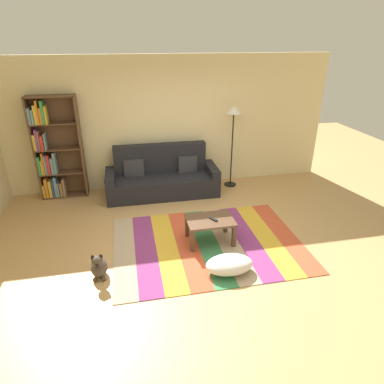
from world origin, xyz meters
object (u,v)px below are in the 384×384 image
standing_lamp (233,120)px  couch (162,178)px  pouf (229,265)px  dog (99,266)px  coffee_table (210,223)px  tv_remote (213,219)px  bookshelf (53,153)px

standing_lamp → couch: bearing=-175.4°
pouf → dog: bearing=171.2°
coffee_table → pouf: coffee_table is taller
tv_remote → standing_lamp: bearing=35.8°
coffee_table → tv_remote: bearing=-32.1°
couch → coffee_table: couch is taller
pouf → couch: bearing=102.1°
coffee_table → pouf: 0.84m
bookshelf → couch: bearing=-7.7°
dog → standing_lamp: (2.69, 2.63, 1.28)m
pouf → standing_lamp: size_ratio=0.39×
dog → coffee_table: bearing=17.5°
pouf → dog: dog is taller
pouf → standing_lamp: standing_lamp is taller
pouf → dog: (-1.77, 0.27, 0.03)m
coffee_table → pouf: (0.07, -0.81, -0.21)m
dog → standing_lamp: bearing=44.3°
couch → dog: size_ratio=5.69×
bookshelf → dog: bookshelf is taller
bookshelf → dog: size_ratio=5.09×
dog → couch: bearing=65.0°
standing_lamp → coffee_table: bearing=-115.5°
couch → dog: bearing=-115.0°
couch → bookshelf: size_ratio=1.12×
standing_lamp → tv_remote: (-0.96, -2.13, -1.02)m
standing_lamp → pouf: bearing=-107.7°
pouf → standing_lamp: bearing=72.3°
bookshelf → standing_lamp: size_ratio=1.17×
dog → pouf: bearing=-8.8°
bookshelf → standing_lamp: bearing=-2.6°
bookshelf → dog: bearing=-71.9°
couch → dog: couch is taller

